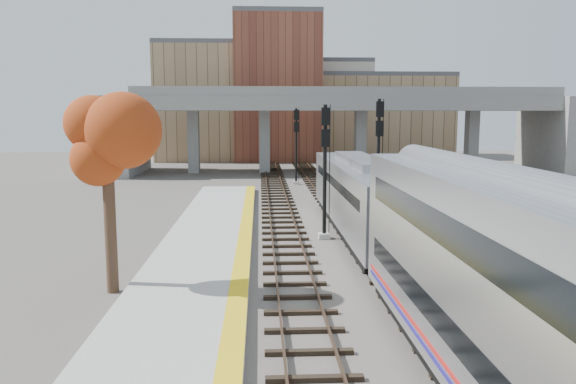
{
  "coord_description": "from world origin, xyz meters",
  "views": [
    {
      "loc": [
        -4.55,
        -19.01,
        6.71
      ],
      "look_at": [
        -3.03,
        10.9,
        2.5
      ],
      "focal_mm": 35.0,
      "sensor_mm": 36.0,
      "label": 1
    }
  ],
  "objects_px": {
    "car_b": "(469,188)",
    "tree": "(107,144)",
    "locomotive": "(361,194)",
    "car_c": "(493,183)",
    "signal_mast_far": "(296,147)",
    "signal_mast_near": "(325,173)",
    "signal_mast_mid": "(378,158)",
    "car_a": "(444,193)"
  },
  "relations": [
    {
      "from": "car_b",
      "to": "tree",
      "type": "bearing_deg",
      "value": -147.24
    },
    {
      "from": "locomotive",
      "to": "car_c",
      "type": "bearing_deg",
      "value": 49.72
    },
    {
      "from": "tree",
      "to": "signal_mast_far",
      "type": "bearing_deg",
      "value": 74.24
    },
    {
      "from": "signal_mast_far",
      "to": "car_c",
      "type": "relative_size",
      "value": 1.83
    },
    {
      "from": "signal_mast_far",
      "to": "signal_mast_near",
      "type": "bearing_deg",
      "value": -90.0
    },
    {
      "from": "tree",
      "to": "signal_mast_near",
      "type": "bearing_deg",
      "value": 43.6
    },
    {
      "from": "tree",
      "to": "car_b",
      "type": "xyz_separation_m",
      "value": [
        22.67,
        23.79,
        -4.92
      ]
    },
    {
      "from": "signal_mast_mid",
      "to": "car_a",
      "type": "xyz_separation_m",
      "value": [
        6.63,
        6.69,
        -3.27
      ]
    },
    {
      "from": "signal_mast_far",
      "to": "tree",
      "type": "bearing_deg",
      "value": -105.76
    },
    {
      "from": "car_a",
      "to": "car_b",
      "type": "relative_size",
      "value": 0.85
    },
    {
      "from": "locomotive",
      "to": "car_b",
      "type": "relative_size",
      "value": 4.79
    },
    {
      "from": "signal_mast_far",
      "to": "tree",
      "type": "distance_m",
      "value": 33.32
    },
    {
      "from": "car_c",
      "to": "car_b",
      "type": "bearing_deg",
      "value": -111.84
    },
    {
      "from": "signal_mast_far",
      "to": "car_c",
      "type": "xyz_separation_m",
      "value": [
        17.16,
        -4.71,
        -2.98
      ]
    },
    {
      "from": "tree",
      "to": "car_a",
      "type": "distance_m",
      "value": 29.39
    },
    {
      "from": "signal_mast_near",
      "to": "car_b",
      "type": "distance_m",
      "value": 20.62
    },
    {
      "from": "tree",
      "to": "car_a",
      "type": "xyz_separation_m",
      "value": [
        19.76,
        21.17,
        -5.0
      ]
    },
    {
      "from": "car_a",
      "to": "car_c",
      "type": "bearing_deg",
      "value": 57.91
    },
    {
      "from": "locomotive",
      "to": "car_a",
      "type": "xyz_separation_m",
      "value": [
        8.63,
        11.65,
        -1.66
      ]
    },
    {
      "from": "locomotive",
      "to": "car_b",
      "type": "xyz_separation_m",
      "value": [
        11.54,
        14.27,
        -1.58
      ]
    },
    {
      "from": "car_b",
      "to": "car_c",
      "type": "distance_m",
      "value": 4.98
    },
    {
      "from": "locomotive",
      "to": "signal_mast_far",
      "type": "bearing_deg",
      "value": 95.34
    },
    {
      "from": "signal_mast_far",
      "to": "car_b",
      "type": "height_order",
      "value": "signal_mast_far"
    },
    {
      "from": "tree",
      "to": "car_b",
      "type": "bearing_deg",
      "value": 46.39
    },
    {
      "from": "signal_mast_far",
      "to": "car_c",
      "type": "distance_m",
      "value": 18.05
    },
    {
      "from": "car_a",
      "to": "car_b",
      "type": "height_order",
      "value": "car_b"
    },
    {
      "from": "signal_mast_near",
      "to": "car_b",
      "type": "xyz_separation_m",
      "value": [
        13.64,
        15.19,
        -2.88
      ]
    },
    {
      "from": "signal_mast_near",
      "to": "signal_mast_far",
      "type": "bearing_deg",
      "value": 90.0
    },
    {
      "from": "car_b",
      "to": "car_c",
      "type": "relative_size",
      "value": 1.01
    },
    {
      "from": "car_b",
      "to": "signal_mast_near",
      "type": "bearing_deg",
      "value": -145.54
    },
    {
      "from": "signal_mast_far",
      "to": "car_a",
      "type": "height_order",
      "value": "signal_mast_far"
    },
    {
      "from": "signal_mast_near",
      "to": "car_c",
      "type": "xyz_separation_m",
      "value": [
        17.16,
        18.7,
        -2.96
      ]
    },
    {
      "from": "tree",
      "to": "car_c",
      "type": "distance_m",
      "value": 38.17
    },
    {
      "from": "signal_mast_near",
      "to": "car_b",
      "type": "height_order",
      "value": "signal_mast_near"
    },
    {
      "from": "signal_mast_mid",
      "to": "car_c",
      "type": "height_order",
      "value": "signal_mast_mid"
    },
    {
      "from": "locomotive",
      "to": "tree",
      "type": "bearing_deg",
      "value": -139.45
    },
    {
      "from": "tree",
      "to": "car_c",
      "type": "xyz_separation_m",
      "value": [
        26.2,
        27.3,
        -5.0
      ]
    },
    {
      "from": "signal_mast_near",
      "to": "car_c",
      "type": "bearing_deg",
      "value": 47.45
    },
    {
      "from": "locomotive",
      "to": "signal_mast_mid",
      "type": "distance_m",
      "value": 5.58
    },
    {
      "from": "car_a",
      "to": "car_c",
      "type": "xyz_separation_m",
      "value": [
        6.44,
        6.13,
        -0.0
      ]
    },
    {
      "from": "car_a",
      "to": "car_b",
      "type": "xyz_separation_m",
      "value": [
        2.91,
        2.62,
        0.08
      ]
    },
    {
      "from": "signal_mast_near",
      "to": "signal_mast_far",
      "type": "xyz_separation_m",
      "value": [
        0.0,
        23.41,
        0.02
      ]
    }
  ]
}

